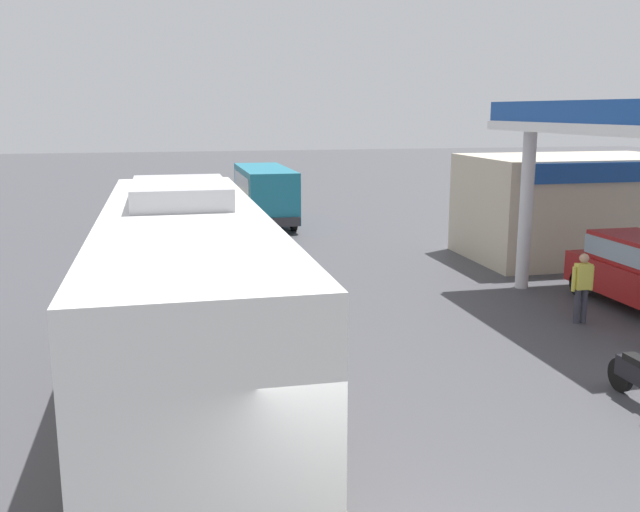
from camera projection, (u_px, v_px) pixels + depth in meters
The scene contains 7 objects.
ground at pixel (220, 246), 25.66m from camera, with size 120.00×120.00×0.00m, color #424247.
lane_divider_stripe at pixel (234, 277), 20.89m from camera, with size 0.16×50.00×0.01m, color #D8CC4C.
coach_bus_main at pixel (186, 308), 11.45m from camera, with size 2.60×11.04×3.69m.
gas_station_roadside at pixel (613, 186), 21.38m from camera, with size 9.10×11.95×5.10m.
minibus_opposing_lane at pixel (265, 190), 30.34m from camera, with size 2.04×6.13×2.44m.
pedestrian_near_pump at pixel (582, 284), 16.24m from camera, with size 0.55×0.22×1.66m.
car_trailing_behind_bus at pixel (163, 210), 27.55m from camera, with size 1.70×4.20×1.82m.
Camera 1 is at (-1.99, -5.38, 4.90)m, focal length 39.41 mm.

